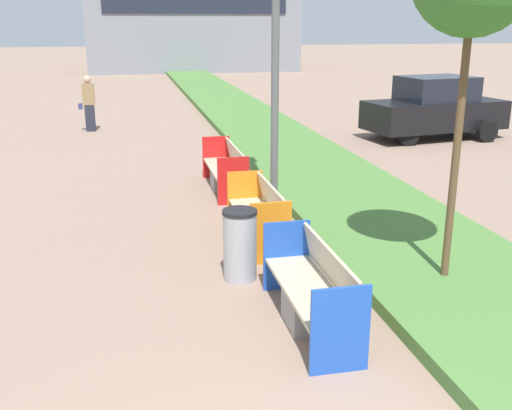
# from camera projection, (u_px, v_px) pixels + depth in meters

# --- Properties ---
(planter_grass_strip) EXTENTS (2.80, 120.00, 0.18)m
(planter_grass_strip) POSITION_uv_depth(u_px,v_px,m) (296.00, 156.00, 15.51)
(planter_grass_strip) COLOR #4C7A38
(planter_grass_strip) RESTS_ON ground
(building_backdrop) EXTENTS (14.72, 6.39, 8.27)m
(building_backdrop) POSITION_uv_depth(u_px,v_px,m) (191.00, 11.00, 43.03)
(building_backdrop) COLOR gray
(building_backdrop) RESTS_ON ground
(bench_blue_frame) EXTENTS (0.65, 2.09, 0.94)m
(bench_blue_frame) POSITION_uv_depth(u_px,v_px,m) (312.00, 296.00, 6.93)
(bench_blue_frame) COLOR gray
(bench_blue_frame) RESTS_ON ground
(bench_orange_frame) EXTENTS (0.65, 1.94, 0.94)m
(bench_orange_frame) POSITION_uv_depth(u_px,v_px,m) (259.00, 220.00, 9.60)
(bench_orange_frame) COLOR gray
(bench_orange_frame) RESTS_ON ground
(bench_red_frame) EXTENTS (0.65, 2.25, 0.94)m
(bench_red_frame) POSITION_uv_depth(u_px,v_px,m) (226.00, 172.00, 12.60)
(bench_red_frame) COLOR gray
(bench_red_frame) RESTS_ON ground
(litter_bin) EXTENTS (0.48, 0.48, 0.99)m
(litter_bin) POSITION_uv_depth(u_px,v_px,m) (240.00, 245.00, 8.15)
(litter_bin) COLOR #9EA0A5
(litter_bin) RESTS_ON ground
(pedestrian_walking) EXTENTS (0.53, 0.24, 1.78)m
(pedestrian_walking) POSITION_uv_depth(u_px,v_px,m) (89.00, 103.00, 19.25)
(pedestrian_walking) COLOR #232633
(pedestrian_walking) RESTS_ON ground
(parked_car_distant) EXTENTS (4.41, 2.35, 1.86)m
(parked_car_distant) POSITION_uv_depth(u_px,v_px,m) (435.00, 108.00, 18.05)
(parked_car_distant) COLOR black
(parked_car_distant) RESTS_ON ground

